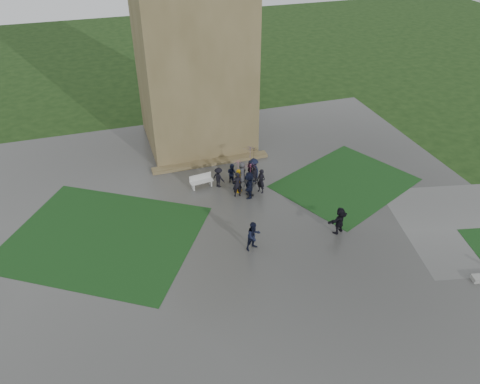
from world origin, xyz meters
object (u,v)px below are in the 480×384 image
object	(u,v)px
bench	(201,181)
pedestrian_near	(339,220)
pedestrian_mid	(254,236)
tower	(191,29)

from	to	relation	value
bench	pedestrian_near	size ratio (longest dim) A/B	0.94
bench	pedestrian_mid	size ratio (longest dim) A/B	0.90
bench	tower	bearing A→B (deg)	71.38
tower	pedestrian_near	bearing A→B (deg)	-70.18
tower	pedestrian_near	world-z (taller)	tower
pedestrian_mid	tower	bearing A→B (deg)	71.68
pedestrian_mid	pedestrian_near	size ratio (longest dim) A/B	1.04
tower	bench	bearing A→B (deg)	-101.18
tower	pedestrian_mid	bearing A→B (deg)	-90.44
pedestrian_mid	bench	bearing A→B (deg)	82.36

